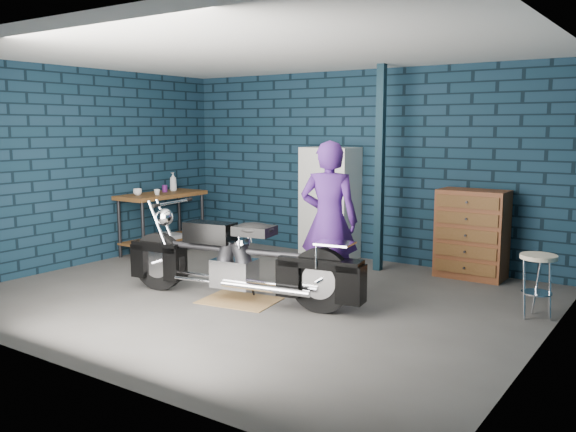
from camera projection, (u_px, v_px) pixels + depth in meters
name	position (u px, v px, depth m)	size (l,w,h in m)	color
ground	(257.00, 296.00, 6.89)	(6.00, 6.00, 0.00)	#4B4946
room_walls	(285.00, 127.00, 7.06)	(6.02, 5.01, 2.71)	#0F2635
support_post	(380.00, 169.00, 7.98)	(0.10, 0.10, 2.70)	#102732
workbench	(163.00, 223.00, 9.26)	(0.60, 1.40, 0.91)	brown
drip_mat	(240.00, 300.00, 6.71)	(0.82, 0.61, 0.01)	olive
motorcycle	(239.00, 253.00, 6.64)	(2.42, 0.66, 1.07)	black
person	(329.00, 221.00, 6.69)	(0.64, 0.42, 1.76)	#401C69
storage_bin	(170.00, 242.00, 9.39)	(0.43, 0.31, 0.27)	#92959A
locker	(330.00, 203.00, 8.80)	(0.75, 0.54, 1.61)	silver
tool_chest	(471.00, 234.00, 7.68)	(0.84, 0.47, 1.12)	brown
shop_stool	(537.00, 287.00, 6.06)	(0.36, 0.36, 0.65)	beige
cup_a	(138.00, 192.00, 8.89)	(0.13, 0.13, 0.10)	beige
cup_b	(157.00, 192.00, 8.93)	(0.09, 0.09, 0.08)	beige
mug_purple	(165.00, 189.00, 9.32)	(0.08, 0.08, 0.11)	#581A68
bottle	(173.00, 182.00, 9.49)	(0.11, 0.11, 0.29)	#92959A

